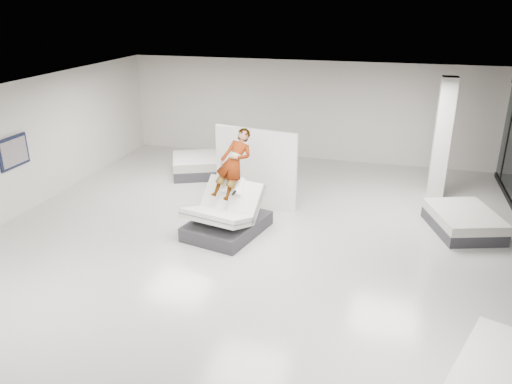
% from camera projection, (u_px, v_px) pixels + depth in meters
% --- Properties ---
extents(room, '(14.00, 14.04, 3.20)m').
position_uv_depth(room, '(246.00, 182.00, 9.95)').
color(room, '#B7B3AC').
rests_on(room, ground).
extents(hero_bed, '(1.78, 2.13, 1.26)m').
position_uv_depth(hero_bed, '(226.00, 218.00, 11.28)').
color(hero_bed, '#343439').
rests_on(hero_bed, floor).
extents(person, '(0.98, 1.75, 1.18)m').
position_uv_depth(person, '(234.00, 178.00, 11.25)').
color(person, slate).
rests_on(person, hero_bed).
extents(remote, '(0.08, 0.15, 0.08)m').
position_uv_depth(remote, '(234.00, 193.00, 10.93)').
color(remote, black).
rests_on(remote, person).
extents(divider_panel, '(2.20, 0.48, 2.01)m').
position_uv_depth(divider_panel, '(255.00, 168.00, 12.64)').
color(divider_panel, white).
rests_on(divider_panel, floor).
extents(flat_bed_right_far, '(1.79, 2.07, 0.48)m').
position_uv_depth(flat_bed_right_far, '(463.00, 221.00, 11.45)').
color(flat_bed_right_far, '#343439').
rests_on(flat_bed_right_far, floor).
extents(flat_bed_left_far, '(2.47, 2.21, 0.56)m').
position_uv_depth(flat_bed_left_far, '(207.00, 165.00, 15.17)').
color(flat_bed_left_far, '#343439').
rests_on(flat_bed_left_far, floor).
extents(column, '(0.40, 0.40, 3.20)m').
position_uv_depth(column, '(442.00, 139.00, 13.00)').
color(column, silver).
rests_on(column, floor).
extents(wall_poster, '(0.06, 0.95, 0.75)m').
position_uv_depth(wall_poster, '(14.00, 152.00, 11.87)').
color(wall_poster, black).
rests_on(wall_poster, wall_left).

